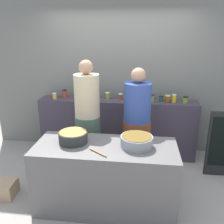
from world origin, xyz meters
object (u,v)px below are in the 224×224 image
(preserve_jar_8, at_px, (161,99))
(cook_in_cap, at_px, (137,131))
(preserve_jar_0, at_px, (55,96))
(preserve_jar_9, at_px, (167,99))
(preserve_jar_6, at_px, (137,98))
(chalkboard_sign, at_px, (223,144))
(cooking_pot_left, at_px, (73,137))
(wooden_spoon, at_px, (98,153))
(cook_with_tongs, at_px, (88,127))
(preserve_jar_10, at_px, (174,98))
(preserve_jar_7, at_px, (152,98))
(preserve_jar_11, at_px, (185,100))
(preserve_jar_1, at_px, (65,94))
(preserve_jar_4, at_px, (108,96))
(preserve_jar_2, at_px, (78,95))
(preserve_jar_5, at_px, (121,96))
(preserve_jar_3, at_px, (91,96))
(bread_crate, at_px, (1,189))
(cooking_pot_center, at_px, (137,141))

(preserve_jar_8, xyz_separation_m, cook_in_cap, (-0.38, -0.67, -0.31))
(preserve_jar_0, distance_m, preserve_jar_9, 1.92)
(preserve_jar_6, xyz_separation_m, chalkboard_sign, (1.30, -0.44, -0.56))
(cooking_pot_left, height_order, wooden_spoon, cooking_pot_left)
(wooden_spoon, bearing_deg, preserve_jar_8, 63.57)
(preserve_jar_6, xyz_separation_m, cook_with_tongs, (-0.69, -0.70, -0.28))
(preserve_jar_10, bearing_deg, preserve_jar_0, -178.88)
(preserve_jar_7, height_order, cooking_pot_left, preserve_jar_7)
(preserve_jar_10, height_order, preserve_jar_11, preserve_jar_10)
(preserve_jar_7, bearing_deg, cook_with_tongs, -142.72)
(preserve_jar_1, relative_size, preserve_jar_7, 1.14)
(preserve_jar_8, relative_size, preserve_jar_9, 0.82)
(preserve_jar_4, height_order, chalkboard_sign, preserve_jar_4)
(preserve_jar_2, distance_m, preserve_jar_5, 0.74)
(preserve_jar_8, bearing_deg, preserve_jar_4, 175.96)
(preserve_jar_4, distance_m, wooden_spoon, 1.67)
(preserve_jar_7, xyz_separation_m, chalkboard_sign, (1.07, -0.45, -0.56))
(preserve_jar_2, relative_size, preserve_jar_9, 1.05)
(preserve_jar_0, distance_m, preserve_jar_8, 1.82)
(preserve_jar_4, xyz_separation_m, chalkboard_sign, (1.82, -0.56, -0.55))
(preserve_jar_3, height_order, bread_crate, preserve_jar_3)
(cook_in_cap, bearing_deg, preserve_jar_0, 156.56)
(preserve_jar_3, relative_size, chalkboard_sign, 0.13)
(preserve_jar_6, height_order, cooking_pot_center, preserve_jar_6)
(cooking_pot_left, bearing_deg, chalkboard_sign, 22.38)
(preserve_jar_5, xyz_separation_m, preserve_jar_10, (0.89, -0.07, 0.02))
(preserve_jar_1, relative_size, cook_with_tongs, 0.08)
(preserve_jar_2, height_order, cooking_pot_left, preserve_jar_2)
(preserve_jar_8, bearing_deg, wooden_spoon, -116.43)
(cooking_pot_left, relative_size, cooking_pot_center, 0.92)
(preserve_jar_2, height_order, preserve_jar_11, preserve_jar_2)
(preserve_jar_5, distance_m, preserve_jar_6, 0.32)
(preserve_jar_0, relative_size, preserve_jar_4, 0.91)
(preserve_jar_0, relative_size, bread_crate, 0.27)
(preserve_jar_0, xyz_separation_m, wooden_spoon, (1.03, -1.54, -0.21))
(wooden_spoon, bearing_deg, cooking_pot_left, 144.60)
(preserve_jar_4, bearing_deg, preserve_jar_11, -3.70)
(preserve_jar_6, height_order, wooden_spoon, preserve_jar_6)
(preserve_jar_0, distance_m, preserve_jar_6, 1.43)
(preserve_jar_2, distance_m, chalkboard_sign, 2.46)
(preserve_jar_2, height_order, wooden_spoon, preserve_jar_2)
(preserve_jar_5, relative_size, preserve_jar_8, 1.03)
(preserve_jar_0, xyz_separation_m, preserve_jar_1, (0.15, 0.08, 0.02))
(preserve_jar_11, relative_size, cook_with_tongs, 0.06)
(preserve_jar_9, bearing_deg, preserve_jar_0, -179.39)
(preserve_jar_4, distance_m, preserve_jar_9, 1.01)
(preserve_jar_11, distance_m, cooking_pot_left, 2.02)
(preserve_jar_7, xyz_separation_m, preserve_jar_8, (0.16, 0.05, -0.01))
(preserve_jar_0, relative_size, preserve_jar_7, 0.82)
(cook_in_cap, bearing_deg, cook_with_tongs, -173.22)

